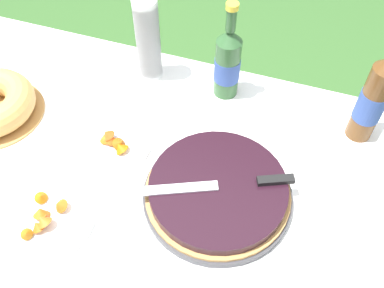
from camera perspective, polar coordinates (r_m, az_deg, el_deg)
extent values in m
plane|color=#335B28|center=(1.78, -5.48, -17.29)|extent=(16.00, 16.00, 0.00)
cube|color=#A87A47|center=(1.15, -8.13, -4.39)|extent=(1.46, 0.94, 0.03)
cylinder|color=#A87A47|center=(1.92, -20.31, 4.76)|extent=(0.06, 0.06, 0.69)
cylinder|color=#A87A47|center=(1.65, 21.62, -6.24)|extent=(0.06, 0.06, 0.69)
cube|color=white|center=(1.14, -8.24, -3.82)|extent=(1.47, 0.95, 0.00)
cube|color=white|center=(1.46, -0.39, 9.53)|extent=(1.47, 0.01, 0.10)
cylinder|color=#38383D|center=(1.07, 3.34, -7.01)|extent=(0.37, 0.37, 0.02)
cylinder|color=#B78447|center=(1.06, 3.38, -6.58)|extent=(0.36, 0.36, 0.01)
cylinder|color=black|center=(1.04, 3.42, -6.03)|extent=(0.34, 0.34, 0.03)
cube|color=silver|center=(1.02, -1.84, -5.96)|extent=(0.18, 0.10, 0.00)
cube|color=black|center=(1.05, 11.10, -4.72)|extent=(0.09, 0.06, 0.01)
cylinder|color=white|center=(1.35, -5.59, 10.77)|extent=(0.07, 0.07, 0.09)
cylinder|color=white|center=(1.34, -5.63, 11.19)|extent=(0.07, 0.07, 0.09)
cylinder|color=white|center=(1.33, -5.68, 11.62)|extent=(0.07, 0.07, 0.09)
cylinder|color=white|center=(1.32, -5.72, 12.05)|extent=(0.07, 0.07, 0.09)
cylinder|color=white|center=(1.31, -5.77, 12.49)|extent=(0.07, 0.07, 0.09)
cylinder|color=white|center=(1.31, -5.81, 12.93)|extent=(0.07, 0.07, 0.09)
cylinder|color=white|center=(1.30, -5.86, 13.38)|extent=(0.07, 0.07, 0.09)
cylinder|color=white|center=(1.29, -5.91, 13.83)|extent=(0.07, 0.07, 0.09)
cylinder|color=white|center=(1.28, -5.95, 14.29)|extent=(0.07, 0.07, 0.09)
cylinder|color=white|center=(1.28, -6.00, 14.75)|extent=(0.07, 0.07, 0.09)
cylinder|color=white|center=(1.27, -6.05, 15.22)|extent=(0.07, 0.07, 0.09)
cylinder|color=white|center=(1.26, -6.10, 15.70)|extent=(0.07, 0.07, 0.09)
cylinder|color=white|center=(1.25, -6.16, 16.18)|extent=(0.07, 0.07, 0.09)
cylinder|color=white|center=(1.24, -6.21, 16.67)|extent=(0.07, 0.07, 0.09)
torus|color=white|center=(1.22, -6.41, 18.50)|extent=(0.07, 0.07, 0.01)
cylinder|color=#2D562D|center=(1.26, 4.70, 10.08)|extent=(0.07, 0.07, 0.19)
cylinder|color=#334C93|center=(1.26, 4.69, 9.95)|extent=(0.08, 0.08, 0.07)
cone|color=#2D562D|center=(1.18, 5.06, 14.17)|extent=(0.07, 0.07, 0.04)
cylinder|color=#2D562D|center=(1.15, 5.24, 16.16)|extent=(0.03, 0.03, 0.06)
cylinder|color=gold|center=(1.13, 5.40, 17.83)|extent=(0.03, 0.03, 0.02)
cylinder|color=brown|center=(1.21, 22.77, 4.95)|extent=(0.07, 0.07, 0.24)
cylinder|color=#334C93|center=(1.21, 22.71, 4.80)|extent=(0.07, 0.07, 0.09)
cylinder|color=white|center=(1.10, -18.84, -9.39)|extent=(0.24, 0.24, 0.01)
torus|color=white|center=(1.10, -18.95, -9.19)|extent=(0.23, 0.23, 0.01)
cone|color=#BB6018|center=(1.08, -17.33, -7.78)|extent=(0.05, 0.05, 0.04)
cone|color=#CC680F|center=(1.11, -19.49, -6.64)|extent=(0.04, 0.04, 0.03)
cone|color=#B85915|center=(1.08, -19.95, -10.19)|extent=(0.05, 0.04, 0.03)
cone|color=#C1641F|center=(1.07, -19.31, -9.55)|extent=(0.05, 0.05, 0.05)
cone|color=#C16117|center=(1.09, -19.58, -8.48)|extent=(0.05, 0.06, 0.04)
cone|color=#A76314|center=(1.07, -21.21, -11.11)|extent=(0.04, 0.04, 0.03)
cone|color=#B5541F|center=(1.09, -18.95, -9.13)|extent=(0.04, 0.04, 0.04)
cylinder|color=white|center=(1.19, -10.46, 0.06)|extent=(0.21, 0.21, 0.01)
torus|color=white|center=(1.19, -10.52, 0.31)|extent=(0.21, 0.21, 0.01)
cone|color=#AB500F|center=(1.16, -9.55, 0.11)|extent=(0.05, 0.05, 0.04)
cone|color=#BD5C16|center=(1.19, -11.41, 0.97)|extent=(0.05, 0.05, 0.03)
cone|color=#B64913|center=(1.18, -10.62, 0.70)|extent=(0.05, 0.05, 0.03)
cone|color=#B6610A|center=(1.16, -9.57, -0.38)|extent=(0.06, 0.06, 0.05)
cone|color=#C07821|center=(1.18, -11.17, 0.76)|extent=(0.03, 0.04, 0.04)
cone|color=#AF5219|center=(1.18, -11.27, 1.38)|extent=(0.05, 0.05, 0.03)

